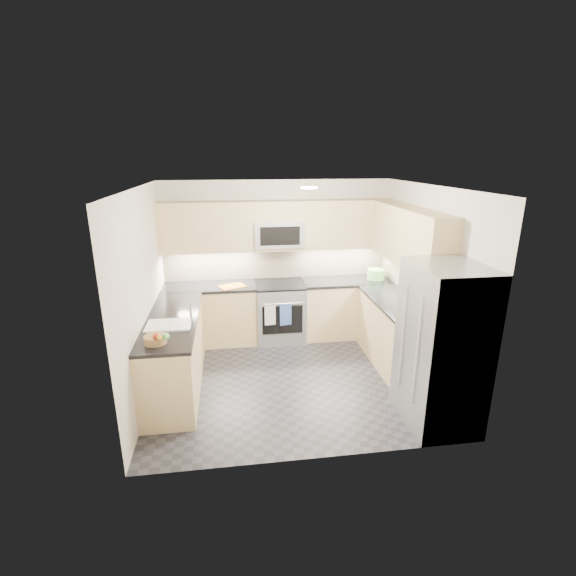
# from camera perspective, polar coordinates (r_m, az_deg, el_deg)

# --- Properties ---
(floor) EXTENTS (3.60, 3.20, 0.00)m
(floor) POSITION_cam_1_polar(r_m,az_deg,el_deg) (5.75, 0.50, -12.07)
(floor) COLOR #242328
(floor) RESTS_ON ground
(ceiling) EXTENTS (3.60, 3.20, 0.02)m
(ceiling) POSITION_cam_1_polar(r_m,az_deg,el_deg) (5.00, 0.58, 13.66)
(ceiling) COLOR beige
(ceiling) RESTS_ON wall_back
(wall_back) EXTENTS (3.60, 0.02, 2.50)m
(wall_back) POSITION_cam_1_polar(r_m,az_deg,el_deg) (6.77, -1.48, 3.99)
(wall_back) COLOR beige
(wall_back) RESTS_ON floor
(wall_front) EXTENTS (3.60, 0.02, 2.50)m
(wall_front) POSITION_cam_1_polar(r_m,az_deg,el_deg) (3.77, 4.19, -7.46)
(wall_front) COLOR beige
(wall_front) RESTS_ON floor
(wall_left) EXTENTS (0.02, 3.20, 2.50)m
(wall_left) POSITION_cam_1_polar(r_m,az_deg,el_deg) (5.29, -19.12, -0.93)
(wall_left) COLOR beige
(wall_left) RESTS_ON floor
(wall_right) EXTENTS (0.02, 3.20, 2.50)m
(wall_right) POSITION_cam_1_polar(r_m,az_deg,el_deg) (5.78, 18.48, 0.66)
(wall_right) COLOR beige
(wall_right) RESTS_ON floor
(base_cab_back_left) EXTENTS (1.42, 0.60, 0.90)m
(base_cab_back_left) POSITION_cam_1_polar(r_m,az_deg,el_deg) (6.69, -10.47, -3.67)
(base_cab_back_left) COLOR #DBC084
(base_cab_back_left) RESTS_ON floor
(base_cab_back_right) EXTENTS (1.42, 0.60, 0.90)m
(base_cab_back_right) POSITION_cam_1_polar(r_m,az_deg,el_deg) (6.93, 7.86, -2.78)
(base_cab_back_right) COLOR #DBC084
(base_cab_back_right) RESTS_ON floor
(base_cab_right) EXTENTS (0.60, 1.70, 0.90)m
(base_cab_right) POSITION_cam_1_polar(r_m,az_deg,el_deg) (6.05, 14.57, -6.29)
(base_cab_right) COLOR #DBC084
(base_cab_right) RESTS_ON floor
(base_cab_peninsula) EXTENTS (0.60, 2.00, 0.90)m
(base_cab_peninsula) POSITION_cam_1_polar(r_m,az_deg,el_deg) (5.54, -15.21, -8.68)
(base_cab_peninsula) COLOR #DBC084
(base_cab_peninsula) RESTS_ON floor
(countertop_back_left) EXTENTS (1.42, 0.63, 0.04)m
(countertop_back_left) POSITION_cam_1_polar(r_m,az_deg,el_deg) (6.53, -10.69, 0.17)
(countertop_back_left) COLOR black
(countertop_back_left) RESTS_ON base_cab_back_left
(countertop_back_right) EXTENTS (1.42, 0.63, 0.04)m
(countertop_back_right) POSITION_cam_1_polar(r_m,az_deg,el_deg) (6.78, 8.03, 0.95)
(countertop_back_right) COLOR black
(countertop_back_right) RESTS_ON base_cab_back_right
(countertop_right) EXTENTS (0.63, 1.70, 0.04)m
(countertop_right) POSITION_cam_1_polar(r_m,az_deg,el_deg) (5.88, 14.92, -2.10)
(countertop_right) COLOR black
(countertop_right) RESTS_ON base_cab_right
(countertop_peninsula) EXTENTS (0.63, 2.00, 0.04)m
(countertop_peninsula) POSITION_cam_1_polar(r_m,az_deg,el_deg) (5.35, -15.61, -4.16)
(countertop_peninsula) COLOR black
(countertop_peninsula) RESTS_ON base_cab_peninsula
(upper_cab_back) EXTENTS (3.60, 0.35, 0.75)m
(upper_cab_back) POSITION_cam_1_polar(r_m,az_deg,el_deg) (6.48, -1.34, 8.57)
(upper_cab_back) COLOR #DBC084
(upper_cab_back) RESTS_ON wall_back
(upper_cab_right) EXTENTS (0.35, 1.95, 0.75)m
(upper_cab_right) POSITION_cam_1_polar(r_m,az_deg,el_deg) (5.81, 16.29, 6.81)
(upper_cab_right) COLOR #DBC084
(upper_cab_right) RESTS_ON wall_right
(backsplash_back) EXTENTS (3.60, 0.01, 0.51)m
(backsplash_back) POSITION_cam_1_polar(r_m,az_deg,el_deg) (6.78, -1.48, 3.52)
(backsplash_back) COLOR tan
(backsplash_back) RESTS_ON wall_back
(backsplash_right) EXTENTS (0.01, 2.30, 0.51)m
(backsplash_right) POSITION_cam_1_polar(r_m,az_deg,el_deg) (6.18, 16.59, 1.38)
(backsplash_right) COLOR tan
(backsplash_right) RESTS_ON wall_right
(gas_range) EXTENTS (0.76, 0.65, 0.91)m
(gas_range) POSITION_cam_1_polar(r_m,az_deg,el_deg) (6.70, -1.11, -3.29)
(gas_range) COLOR #94979C
(gas_range) RESTS_ON floor
(range_cooktop) EXTENTS (0.76, 0.65, 0.03)m
(range_cooktop) POSITION_cam_1_polar(r_m,az_deg,el_deg) (6.55, -1.13, 0.47)
(range_cooktop) COLOR black
(range_cooktop) RESTS_ON gas_range
(oven_door_glass) EXTENTS (0.62, 0.02, 0.45)m
(oven_door_glass) POSITION_cam_1_polar(r_m,az_deg,el_deg) (6.39, -0.75, -4.38)
(oven_door_glass) COLOR black
(oven_door_glass) RESTS_ON gas_range
(oven_handle) EXTENTS (0.60, 0.02, 0.02)m
(oven_handle) POSITION_cam_1_polar(r_m,az_deg,el_deg) (6.28, -0.73, -2.17)
(oven_handle) COLOR #B2B5BA
(oven_handle) RESTS_ON gas_range
(microwave) EXTENTS (0.76, 0.40, 0.40)m
(microwave) POSITION_cam_1_polar(r_m,az_deg,el_deg) (6.48, -1.31, 7.44)
(microwave) COLOR #A7A8AF
(microwave) RESTS_ON upper_cab_back
(microwave_door) EXTENTS (0.60, 0.01, 0.28)m
(microwave_door) POSITION_cam_1_polar(r_m,az_deg,el_deg) (6.28, -1.09, 7.11)
(microwave_door) COLOR black
(microwave_door) RESTS_ON microwave
(refrigerator) EXTENTS (0.70, 0.90, 1.80)m
(refrigerator) POSITION_cam_1_polar(r_m,az_deg,el_deg) (4.79, 20.28, -7.52)
(refrigerator) COLOR #929499
(refrigerator) RESTS_ON floor
(fridge_handle_left) EXTENTS (0.02, 0.02, 1.20)m
(fridge_handle_left) POSITION_cam_1_polar(r_m,az_deg,el_deg) (4.46, 17.18, -8.36)
(fridge_handle_left) COLOR #B2B5BA
(fridge_handle_left) RESTS_ON refrigerator
(fridge_handle_right) EXTENTS (0.02, 0.02, 1.20)m
(fridge_handle_right) POSITION_cam_1_polar(r_m,az_deg,el_deg) (4.76, 15.38, -6.53)
(fridge_handle_right) COLOR #B2B5BA
(fridge_handle_right) RESTS_ON refrigerator
(sink_basin) EXTENTS (0.52, 0.38, 0.16)m
(sink_basin) POSITION_cam_1_polar(r_m,az_deg,el_deg) (5.14, -15.91, -5.60)
(sink_basin) COLOR white
(sink_basin) RESTS_ON base_cab_peninsula
(faucet) EXTENTS (0.03, 0.03, 0.28)m
(faucet) POSITION_cam_1_polar(r_m,az_deg,el_deg) (5.03, -13.17, -3.41)
(faucet) COLOR silver
(faucet) RESTS_ON countertop_peninsula
(utensil_bowl) EXTENTS (0.36, 0.36, 0.16)m
(utensil_bowl) POSITION_cam_1_polar(r_m,az_deg,el_deg) (6.88, 11.94, 1.86)
(utensil_bowl) COLOR #61BB50
(utensil_bowl) RESTS_ON countertop_back_right
(cutting_board) EXTENTS (0.45, 0.39, 0.01)m
(cutting_board) POSITION_cam_1_polar(r_m,az_deg,el_deg) (6.41, -7.62, 0.23)
(cutting_board) COLOR #C96612
(cutting_board) RESTS_ON countertop_back_left
(fruit_basket) EXTENTS (0.27, 0.27, 0.09)m
(fruit_basket) POSITION_cam_1_polar(r_m,az_deg,el_deg) (4.68, -17.68, -6.71)
(fruit_basket) COLOR olive
(fruit_basket) RESTS_ON countertop_peninsula
(fruit_apple) EXTENTS (0.07, 0.07, 0.07)m
(fruit_apple) POSITION_cam_1_polar(r_m,az_deg,el_deg) (4.57, -17.55, -6.33)
(fruit_apple) COLOR #A32812
(fruit_apple) RESTS_ON fruit_basket
(fruit_pear) EXTENTS (0.08, 0.08, 0.08)m
(fruit_pear) POSITION_cam_1_polar(r_m,az_deg,el_deg) (4.54, -16.36, -6.39)
(fruit_pear) COLOR #60C253
(fruit_pear) RESTS_ON fruit_basket
(dish_towel_check) EXTENTS (0.16, 0.03, 0.31)m
(dish_towel_check) POSITION_cam_1_polar(r_m,az_deg,el_deg) (6.30, -2.47, -3.76)
(dish_towel_check) COLOR silver
(dish_towel_check) RESTS_ON oven_handle
(dish_towel_blue) EXTENTS (0.18, 0.05, 0.34)m
(dish_towel_blue) POSITION_cam_1_polar(r_m,az_deg,el_deg) (6.32, -0.32, -3.66)
(dish_towel_blue) COLOR #334B8D
(dish_towel_blue) RESTS_ON oven_handle
(fruit_orange) EXTENTS (0.06, 0.06, 0.06)m
(fruit_orange) POSITION_cam_1_polar(r_m,az_deg,el_deg) (4.53, -17.13, -6.51)
(fruit_orange) COLOR #EFA71A
(fruit_orange) RESTS_ON fruit_basket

